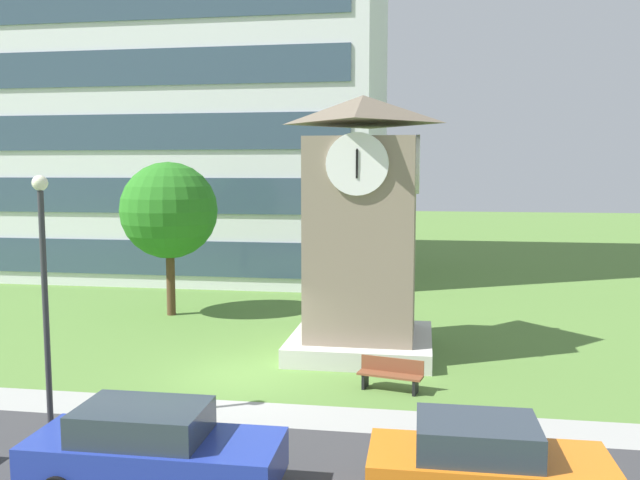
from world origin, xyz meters
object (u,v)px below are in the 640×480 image
object	(u,v)px
park_bench	(391,374)
clock_tower	(362,242)
parked_car_blue	(152,449)
parked_car_orange	(485,466)
tree_by_building	(169,211)
street_lamp	(44,273)

from	to	relation	value
park_bench	clock_tower	bearing A→B (deg)	107.30
parked_car_blue	parked_car_orange	xyz separation A→B (m)	(6.15, 0.27, -0.00)
park_bench	parked_car_blue	bearing A→B (deg)	-122.20
tree_by_building	street_lamp	bearing A→B (deg)	-81.77
street_lamp	parked_car_orange	distance (m)	10.62
parked_car_orange	parked_car_blue	bearing A→B (deg)	-177.53
park_bench	street_lamp	xyz separation A→B (m)	(-7.92, -3.84, 3.24)
tree_by_building	parked_car_orange	world-z (taller)	tree_by_building
tree_by_building	parked_car_blue	size ratio (longest dim) A/B	1.34
park_bench	tree_by_building	size ratio (longest dim) A/B	0.29
clock_tower	parked_car_orange	xyz separation A→B (m)	(3.17, -10.06, -2.88)
park_bench	street_lamp	size ratio (longest dim) A/B	0.31
tree_by_building	park_bench	bearing A→B (deg)	-40.17
clock_tower	park_bench	xyz separation A→B (m)	(1.16, -3.74, -3.28)
clock_tower	tree_by_building	bearing A→B (deg)	152.55
park_bench	parked_car_orange	distance (m)	6.64
street_lamp	tree_by_building	bearing A→B (deg)	98.23
park_bench	tree_by_building	distance (m)	13.24
park_bench	parked_car_orange	world-z (taller)	parked_car_orange
park_bench	parked_car_orange	bearing A→B (deg)	-72.41
street_lamp	parked_car_orange	xyz separation A→B (m)	(9.93, -2.48, -2.84)
street_lamp	parked_car_blue	xyz separation A→B (m)	(3.77, -2.74, -2.84)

